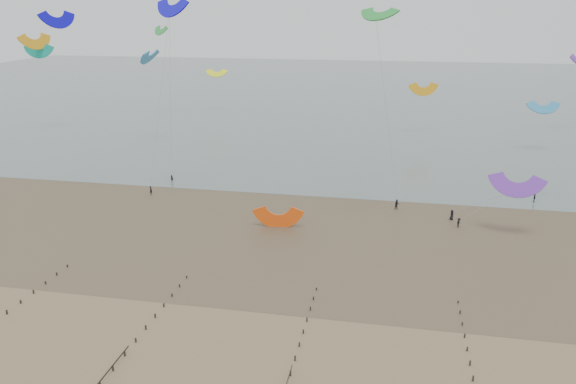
# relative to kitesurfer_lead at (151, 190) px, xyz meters

# --- Properties ---
(ground) EXTENTS (500.00, 500.00, 0.00)m
(ground) POSITION_rel_kitesurfer_lead_xyz_m (33.89, -45.02, -0.90)
(ground) COLOR brown
(ground) RESTS_ON ground
(sea_and_shore) EXTENTS (500.00, 665.00, 0.03)m
(sea_and_shore) POSITION_rel_kitesurfer_lead_xyz_m (29.81, -10.62, -0.89)
(sea_and_shore) COLOR #475654
(sea_and_shore) RESTS_ON ground
(kitesurfer_lead) EXTENTS (0.78, 0.74, 1.79)m
(kitesurfer_lead) POSITION_rel_kitesurfer_lead_xyz_m (0.00, 0.00, 0.00)
(kitesurfer_lead) COLOR black
(kitesurfer_lead) RESTS_ON ground
(kitesurfers) EXTENTS (94.80, 18.87, 1.90)m
(kitesurfers) POSITION_rel_kitesurfer_lead_xyz_m (66.80, 2.96, -0.02)
(kitesurfers) COLOR black
(kitesurfers) RESTS_ON ground
(grounded_kite) EXTENTS (7.74, 6.30, 3.98)m
(grounded_kite) POSITION_rel_kitesurfer_lead_xyz_m (28.33, -12.04, -0.90)
(grounded_kite) COLOR #FF5410
(grounded_kite) RESTS_ON ground
(kites_airborne) EXTENTS (250.60, 112.42, 40.72)m
(kites_airborne) POSITION_rel_kitesurfer_lead_xyz_m (16.06, 46.35, 19.99)
(kites_airborne) COLOR orange
(kites_airborne) RESTS_ON ground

